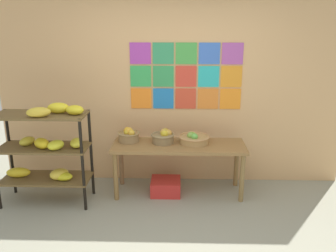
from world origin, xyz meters
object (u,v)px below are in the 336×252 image
at_px(display_table, 179,151).
at_px(produce_crate_under_table, 166,186).
at_px(fruit_basket_right, 164,136).
at_px(banana_shelf_unit, 48,146).
at_px(fruit_basket_left, 194,138).
at_px(fruit_basket_centre, 129,135).

height_order(display_table, produce_crate_under_table, display_table).
height_order(display_table, fruit_basket_right, fruit_basket_right).
relative_size(display_table, produce_crate_under_table, 4.40).
relative_size(banana_shelf_unit, fruit_basket_right, 4.17).
bearing_deg(produce_crate_under_table, display_table, 13.25).
bearing_deg(produce_crate_under_table, fruit_basket_right, 104.32).
bearing_deg(display_table, fruit_basket_left, 16.26).
distance_m(fruit_basket_centre, produce_crate_under_table, 0.83).
height_order(fruit_basket_centre, produce_crate_under_table, fruit_basket_centre).
distance_m(display_table, fruit_basket_right, 0.26).
distance_m(fruit_basket_left, fruit_basket_right, 0.39).
height_order(fruit_basket_left, fruit_basket_right, fruit_basket_right).
height_order(banana_shelf_unit, fruit_basket_right, banana_shelf_unit).
xyz_separation_m(fruit_basket_right, produce_crate_under_table, (0.03, -0.10, -0.66)).
xyz_separation_m(fruit_basket_left, produce_crate_under_table, (-0.36, -0.10, -0.64)).
distance_m(display_table, produce_crate_under_table, 0.52).
relative_size(banana_shelf_unit, produce_crate_under_table, 3.28).
bearing_deg(fruit_basket_left, banana_shelf_unit, -168.51).
xyz_separation_m(banana_shelf_unit, fruit_basket_left, (1.77, 0.36, -0.00)).
xyz_separation_m(display_table, fruit_basket_centre, (-0.65, 0.10, 0.17)).
xyz_separation_m(banana_shelf_unit, display_table, (1.58, 0.30, -0.15)).
xyz_separation_m(banana_shelf_unit, fruit_basket_right, (1.38, 0.37, 0.02)).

